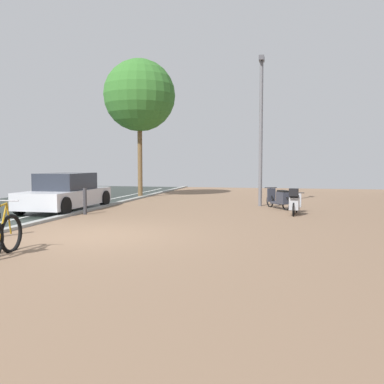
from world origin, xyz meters
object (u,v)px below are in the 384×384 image
Objects in this scene: scooter_near at (280,199)px; parked_car_near at (66,193)px; bollard_far at (85,201)px; lamp_post at (261,124)px; scooter_mid at (295,202)px; street_tree at (139,96)px.

parked_car_near reaches higher than scooter_near.
lamp_post is at bearing 36.00° from bollard_far.
lamp_post is 7.39m from bollard_far.
scooter_mid is at bearing 11.33° from bollard_far.
street_tree reaches higher than scooter_mid.
scooter_near is 0.94× the size of scooter_mid.
bollard_far is at bearing -144.00° from lamp_post.
bollard_far is at bearing -85.67° from street_tree.
parked_car_near is 7.87m from lamp_post.
lamp_post is 7.01m from street_tree.
scooter_mid is 0.24× the size of street_tree.
scooter_mid is 6.94m from bollard_far.
parked_car_near is (-7.58, -2.03, 0.24)m from scooter_near.
scooter_mid is (0.49, -1.73, 0.03)m from scooter_near.
scooter_near is 3.10m from lamp_post.
scooter_near is at bearing -50.03° from lamp_post.
scooter_mid is 8.09m from parked_car_near.
bollard_far is at bearing -39.72° from parked_car_near.
scooter_near is 1.80m from scooter_mid.
street_tree is (-7.34, 5.69, 4.59)m from scooter_mid.
scooter_near is 0.23× the size of street_tree.
parked_car_near is 0.71× the size of lamp_post.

